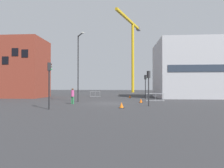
{
  "coord_description": "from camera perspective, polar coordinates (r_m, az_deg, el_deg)",
  "views": [
    {
      "loc": [
        1.88,
        -21.27,
        2.0
      ],
      "look_at": [
        0.0,
        6.3,
        2.36
      ],
      "focal_mm": 29.01,
      "sensor_mm": 36.0,
      "label": 1
    }
  ],
  "objects": [
    {
      "name": "traffic_cone_orange",
      "position": [
        16.83,
        3.0,
        -6.73
      ],
      "size": [
        0.53,
        0.53,
        0.54
      ],
      "color": "black",
      "rests_on": "ground"
    },
    {
      "name": "traffic_cone_on_verge",
      "position": [
        22.37,
        9.09,
        -5.25
      ],
      "size": [
        0.52,
        0.52,
        0.52
      ],
      "color": "black",
      "rests_on": "ground"
    },
    {
      "name": "pedestrian_walking",
      "position": [
        21.02,
        -12.33,
        -3.33
      ],
      "size": [
        0.34,
        0.34,
        1.79
      ],
      "color": "#2D844C",
      "rests_on": "ground"
    },
    {
      "name": "safety_barrier_rear",
      "position": [
        24.61,
        13.48,
        -4.07
      ],
      "size": [
        2.5,
        0.43,
        1.08
      ],
      "color": "#9EA0A5",
      "rests_on": "ground"
    },
    {
      "name": "streetlamp_tall",
      "position": [
        23.76,
        -10.47,
        6.58
      ],
      "size": [
        1.25,
        1.78,
        8.6
      ],
      "color": "#232326",
      "rests_on": "ground"
    },
    {
      "name": "traffic_light_verge",
      "position": [
        29.05,
        10.49,
        0.38
      ],
      "size": [
        0.39,
        0.32,
        3.81
      ],
      "color": "black",
      "rests_on": "ground"
    },
    {
      "name": "brick_building",
      "position": [
        36.55,
        -26.67,
        4.41
      ],
      "size": [
        8.23,
        6.44,
        10.47
      ],
      "color": "brown",
      "rests_on": "ground"
    },
    {
      "name": "ground",
      "position": [
        21.45,
        -1.15,
        -6.1
      ],
      "size": [
        160.0,
        160.0,
        0.0
      ],
      "primitive_type": "plane",
      "color": "#333335"
    },
    {
      "name": "traffic_cone_by_barrier",
      "position": [
        31.37,
        5.65,
        -3.96
      ],
      "size": [
        0.52,
        0.52,
        0.53
      ],
      "color": "black",
      "rests_on": "ground"
    },
    {
      "name": "safety_barrier_front",
      "position": [
        34.34,
        -5.33,
        -3.15
      ],
      "size": [
        1.96,
        0.24,
        1.08
      ],
      "color": "gray",
      "rests_on": "ground"
    },
    {
      "name": "traffic_light_median",
      "position": [
        18.55,
        11.45,
        0.53
      ],
      "size": [
        0.35,
        0.38,
        3.55
      ],
      "color": "#2D2D30",
      "rests_on": "ground"
    },
    {
      "name": "traffic_light_crosswalk",
      "position": [
        16.63,
        -19.18,
        1.79
      ],
      "size": [
        0.39,
        0.34,
        4.06
      ],
      "color": "#232326",
      "rests_on": "ground"
    },
    {
      "name": "office_block",
      "position": [
        35.18,
        22.08,
        4.16
      ],
      "size": [
        10.12,
        9.76,
        9.95
      ],
      "color": "#B7B7BC",
      "rests_on": "ground"
    },
    {
      "name": "construction_crane",
      "position": [
        61.34,
        6.37,
        12.28
      ],
      "size": [
        8.54,
        18.93,
        23.44
      ],
      "color": "gold",
      "rests_on": "ground"
    }
  ]
}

